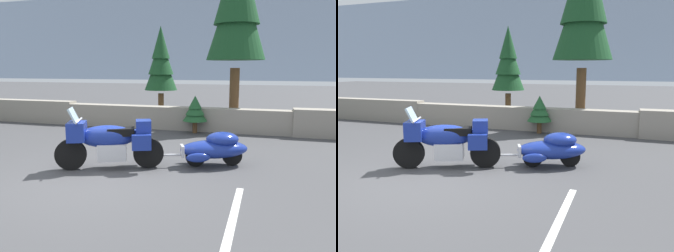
% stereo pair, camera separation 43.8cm
% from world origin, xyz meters
% --- Properties ---
extents(ground_plane, '(80.00, 80.00, 0.00)m').
position_xyz_m(ground_plane, '(0.00, 0.00, 0.00)').
color(ground_plane, '#424244').
extents(stone_guard_wall, '(24.00, 0.61, 0.89)m').
position_xyz_m(stone_guard_wall, '(0.45, 5.73, 0.43)').
color(stone_guard_wall, gray).
rests_on(stone_guard_wall, ground).
extents(distant_ridgeline, '(240.00, 80.00, 16.00)m').
position_xyz_m(distant_ridgeline, '(0.00, 95.71, 8.00)').
color(distant_ridgeline, '#8C9EB7').
rests_on(distant_ridgeline, ground).
extents(touring_motorcycle, '(2.19, 1.25, 1.33)m').
position_xyz_m(touring_motorcycle, '(0.01, 0.75, 0.62)').
color(touring_motorcycle, black).
rests_on(touring_motorcycle, ground).
extents(car_shaped_trailer, '(2.18, 1.21, 0.76)m').
position_xyz_m(car_shaped_trailer, '(2.13, 1.61, 0.41)').
color(car_shaped_trailer, black).
rests_on(car_shaped_trailer, ground).
extents(pine_tree_secondary, '(1.35, 1.35, 3.85)m').
position_xyz_m(pine_tree_secondary, '(-1.08, 7.73, 2.41)').
color(pine_tree_secondary, brown).
rests_on(pine_tree_secondary, ground).
extents(pine_sapling_near, '(0.82, 0.82, 1.25)m').
position_xyz_m(pine_sapling_near, '(0.90, 5.28, 0.78)').
color(pine_sapling_near, brown).
rests_on(pine_sapling_near, ground).
extents(parking_stripe_marker, '(0.12, 3.60, 0.01)m').
position_xyz_m(parking_stripe_marker, '(2.81, -1.50, 0.00)').
color(parking_stripe_marker, silver).
rests_on(parking_stripe_marker, ground).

